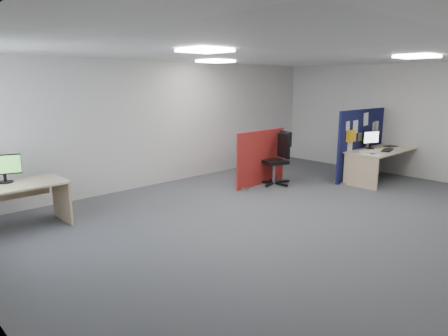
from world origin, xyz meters
TOP-DOWN VIEW (x-y plane):
  - floor at (0.00, 0.00)m, footprint 9.00×9.00m
  - ceiling at (0.00, 0.00)m, footprint 9.00×7.00m
  - wall_back at (0.00, 3.50)m, footprint 9.00×0.02m
  - wall_right at (4.50, 0.00)m, footprint 0.02×7.00m
  - ceiling_lights at (0.33, 0.67)m, footprint 4.10×4.10m
  - navy_divider at (3.46, 0.68)m, footprint 1.98×0.30m
  - main_desk at (3.58, 0.26)m, footprint 1.94×0.86m
  - monitor_main at (3.52, 0.48)m, footprint 0.46×0.20m
  - keyboard at (3.53, 0.06)m, footprint 0.48×0.28m
  - mouse at (3.89, 0.14)m, footprint 0.10×0.07m
  - paper_tray at (4.17, 0.28)m, footprint 0.33×0.29m
  - red_divider at (1.32, 1.90)m, footprint 1.62×0.30m
  - second_desk at (-3.68, 2.56)m, footprint 1.62×0.81m
  - monitor_second at (-3.64, 2.72)m, footprint 0.47×0.22m
  - office_chair at (1.61, 1.64)m, footprint 0.77×0.74m
  - desk_papers at (3.20, 0.14)m, footprint 1.36×0.67m

SIDE VIEW (x-z plane):
  - floor at x=0.00m, z-range 0.00..0.00m
  - second_desk at x=-3.68m, z-range 0.19..0.92m
  - main_desk at x=3.58m, z-range 0.20..0.93m
  - red_divider at x=1.32m, z-range -0.01..1.20m
  - office_chair at x=1.61m, z-range 0.08..1.24m
  - desk_papers at x=3.20m, z-range 0.73..0.73m
  - paper_tray at x=4.17m, z-range 0.73..0.74m
  - keyboard at x=3.53m, z-range 0.73..0.75m
  - mouse at x=3.89m, z-range 0.73..0.76m
  - navy_divider at x=3.46m, z-range 0.00..1.64m
  - monitor_main at x=3.52m, z-range 0.75..1.17m
  - monitor_second at x=-3.64m, z-range 0.75..1.19m
  - wall_back at x=0.00m, z-range 0.00..2.70m
  - wall_right at x=4.50m, z-range 0.00..2.70m
  - ceiling_lights at x=0.33m, z-range 2.65..2.69m
  - ceiling at x=0.00m, z-range 2.69..2.71m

